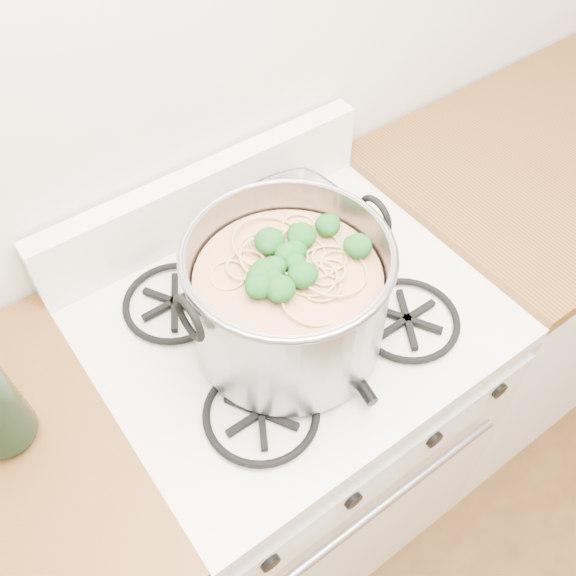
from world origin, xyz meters
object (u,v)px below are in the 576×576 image
Objects in this scene: gas_range at (290,426)px; glass_bowl at (292,235)px; stock_pot at (288,298)px; spatula at (304,298)px.

gas_range is 8.53× the size of glass_bowl.
glass_bowl is (0.11, 0.15, 0.50)m from gas_range.
spatula is at bearing 32.23° from stock_pot.
spatula is (0.07, 0.05, -0.10)m from stock_pot.
stock_pot reaches higher than glass_bowl.
glass_bowl is (0.08, 0.15, 0.00)m from spatula.
stock_pot is 0.13m from spatula.
glass_bowl reaches higher than spatula.
stock_pot is 3.55× the size of glass_bowl.
gas_range is 0.60m from stock_pot.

